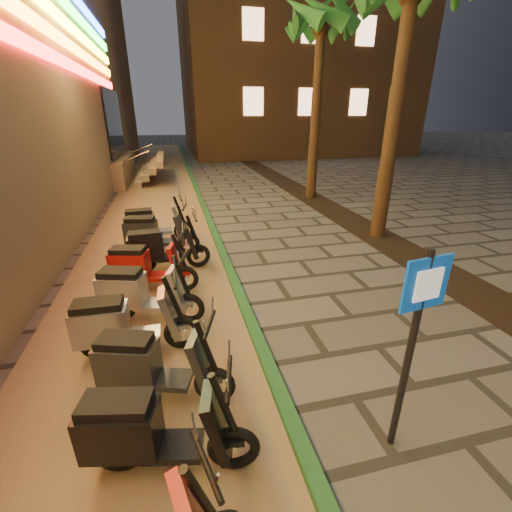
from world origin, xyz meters
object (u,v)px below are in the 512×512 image
object	(u,v)px
pedestrian_sign	(415,330)
scooter_5	(149,431)
scooter_11	(153,234)
scooter_7	(121,325)
scooter_6	(149,365)
scooter_9	(143,267)
scooter_10	(159,249)
scooter_12	(151,224)
scooter_8	(139,293)

from	to	relation	value
pedestrian_sign	scooter_5	xyz separation A→B (m)	(-2.44, 0.30, -0.93)
scooter_5	scooter_11	xyz separation A→B (m)	(-0.15, 5.75, 0.04)
pedestrian_sign	scooter_5	size ratio (longest dim) A/B	1.34
scooter_7	scooter_6	bearing A→B (deg)	-65.06
scooter_5	scooter_9	bearing A→B (deg)	105.98
scooter_6	scooter_7	bearing A→B (deg)	131.55
scooter_5	scooter_10	bearing A→B (deg)	101.85
scooter_6	scooter_7	xyz separation A→B (m)	(-0.41, 0.93, 0.02)
pedestrian_sign	scooter_12	bearing A→B (deg)	103.11
scooter_6	scooter_11	world-z (taller)	scooter_11
scooter_9	scooter_11	size ratio (longest dim) A/B	0.94
pedestrian_sign	scooter_6	bearing A→B (deg)	145.20
scooter_5	scooter_10	world-z (taller)	scooter_10
scooter_9	scooter_12	distance (m)	2.70
scooter_5	scooter_9	distance (m)	3.88
scooter_6	scooter_9	bearing A→B (deg)	112.31
pedestrian_sign	scooter_12	size ratio (longest dim) A/B	1.25
scooter_10	scooter_12	bearing A→B (deg)	94.79
pedestrian_sign	scooter_8	xyz separation A→B (m)	(-2.71, 3.07, -0.91)
scooter_5	scooter_10	distance (m)	4.71
scooter_5	scooter_8	xyz separation A→B (m)	(-0.27, 2.77, 0.02)
pedestrian_sign	scooter_7	size ratio (longest dim) A/B	1.30
pedestrian_sign	scooter_5	distance (m)	2.62
scooter_6	scooter_12	size ratio (longest dim) A/B	0.91
scooter_6	scooter_8	bearing A→B (deg)	115.31
scooter_9	scooter_11	world-z (taller)	scooter_11
scooter_9	scooter_8	bearing A→B (deg)	-76.48
pedestrian_sign	scooter_7	bearing A→B (deg)	134.92
scooter_5	scooter_11	size ratio (longest dim) A/B	0.93
scooter_11	scooter_12	distance (m)	0.82
scooter_9	scooter_11	bearing A→B (deg)	100.57
scooter_12	scooter_10	bearing A→B (deg)	-86.62
scooter_6	scooter_9	xyz separation A→B (m)	(-0.23, 2.92, 0.01)
scooter_10	scooter_11	distance (m)	1.06
scooter_6	scooter_9	distance (m)	2.93
scooter_12	scooter_11	bearing A→B (deg)	-88.84
pedestrian_sign	scooter_10	size ratio (longest dim) A/B	1.27
scooter_5	scooter_7	bearing A→B (deg)	115.38
scooter_7	scooter_9	distance (m)	2.00
scooter_8	scooter_9	world-z (taller)	scooter_8
scooter_11	scooter_7	bearing A→B (deg)	-83.88
scooter_5	scooter_6	distance (m)	0.95
scooter_9	pedestrian_sign	bearing A→B (deg)	-42.93
scooter_11	scooter_12	xyz separation A→B (m)	(-0.07, 0.82, -0.00)
scooter_6	scooter_10	distance (m)	3.76
scooter_11	scooter_8	bearing A→B (deg)	-81.96
scooter_10	scooter_5	bearing A→B (deg)	-92.78
scooter_10	scooter_11	world-z (taller)	scooter_11
pedestrian_sign	scooter_7	distance (m)	3.72
pedestrian_sign	scooter_6	world-z (taller)	pedestrian_sign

